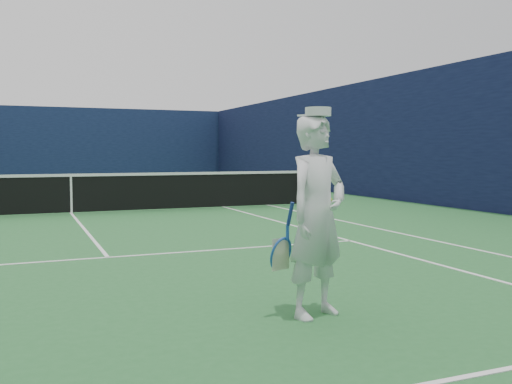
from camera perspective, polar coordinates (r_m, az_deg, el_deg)
ground at (r=14.98m, az=-17.95°, el=-2.10°), size 80.00×80.00×0.00m
court_markings at (r=14.98m, az=-17.95°, el=-2.09°), size 11.03×23.83×0.01m
windscreen_fence at (r=14.90m, az=-18.12°, el=5.56°), size 20.12×36.12×4.00m
tennis_net at (r=14.93m, az=-18.00°, el=0.01°), size 12.88×0.09×1.07m
tennis_player at (r=5.35m, az=6.14°, el=-2.34°), size 0.89×0.66×1.95m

